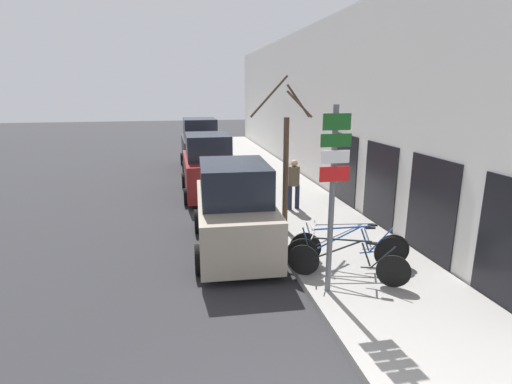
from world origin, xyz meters
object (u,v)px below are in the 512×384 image
at_px(pedestrian_near, 294,181).
at_px(street_tree, 286,165).
at_px(bicycle_1, 347,251).
at_px(parked_car_1, 208,168).
at_px(bicycle_2, 349,246).
at_px(bicycle_0, 347,263).
at_px(parked_car_2, 200,146).
at_px(signpost, 333,191).
at_px(parked_car_0, 234,211).

distance_m(pedestrian_near, street_tree, 2.23).
height_order(bicycle_1, parked_car_1, parked_car_1).
distance_m(bicycle_2, parked_car_1, 7.68).
height_order(bicycle_0, street_tree, street_tree).
bearing_deg(bicycle_0, parked_car_2, 37.66).
bearing_deg(bicycle_0, signpost, 150.45).
xyz_separation_m(signpost, bicycle_0, (0.52, 0.32, -1.60)).
bearing_deg(parked_car_0, bicycle_1, -39.46).
relative_size(bicycle_1, parked_car_0, 0.60).
xyz_separation_m(parked_car_2, street_tree, (1.67, -10.18, 0.84)).
height_order(signpost, bicycle_0, signpost).
height_order(parked_car_0, parked_car_1, parked_car_1).
distance_m(signpost, parked_car_0, 3.33).
bearing_deg(bicycle_2, bicycle_0, 168.56).
bearing_deg(signpost, parked_car_2, 96.56).
relative_size(bicycle_0, parked_car_2, 0.51).
xyz_separation_m(parked_car_0, parked_car_1, (-0.20, 5.54, 0.04)).
xyz_separation_m(parked_car_2, pedestrian_near, (2.47, -8.31, -0.05)).
xyz_separation_m(parked_car_0, street_tree, (1.51, 0.73, 0.97)).
distance_m(parked_car_1, street_tree, 5.18).
bearing_deg(street_tree, signpost, -91.54).
distance_m(signpost, parked_car_2, 13.83).
relative_size(bicycle_2, parked_car_0, 0.59).
xyz_separation_m(bicycle_1, bicycle_2, (0.16, 0.23, -0.00)).
bearing_deg(street_tree, parked_car_2, 99.31).
distance_m(bicycle_1, street_tree, 3.09).
distance_m(signpost, parked_car_1, 8.55).
height_order(bicycle_0, parked_car_2, parked_car_2).
relative_size(bicycle_2, parked_car_1, 0.61).
relative_size(bicycle_1, parked_car_2, 0.62).
relative_size(signpost, pedestrian_near, 2.17).
distance_m(signpost, pedestrian_near, 5.57).
height_order(signpost, bicycle_1, signpost).
bearing_deg(bicycle_1, parked_car_0, 56.08).
distance_m(bicycle_0, bicycle_1, 0.57).
height_order(bicycle_2, pedestrian_near, pedestrian_near).
height_order(bicycle_1, bicycle_2, bicycle_1).
bearing_deg(bicycle_1, bicycle_2, -26.25).
relative_size(bicycle_0, bicycle_2, 0.85).
bearing_deg(parked_car_1, parked_car_2, 89.18).
distance_m(bicycle_0, bicycle_2, 0.84).
bearing_deg(street_tree, bicycle_2, -71.84).
relative_size(signpost, bicycle_0, 1.64).
distance_m(bicycle_0, parked_car_1, 8.30).
bearing_deg(bicycle_0, bicycle_1, 6.51).
bearing_deg(bicycle_2, parked_car_0, 68.28).
bearing_deg(bicycle_2, signpost, 155.11).
bearing_deg(bicycle_1, parked_car_1, 25.57).
bearing_deg(parked_car_0, bicycle_0, -49.27).
distance_m(parked_car_1, pedestrian_near, 3.86).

